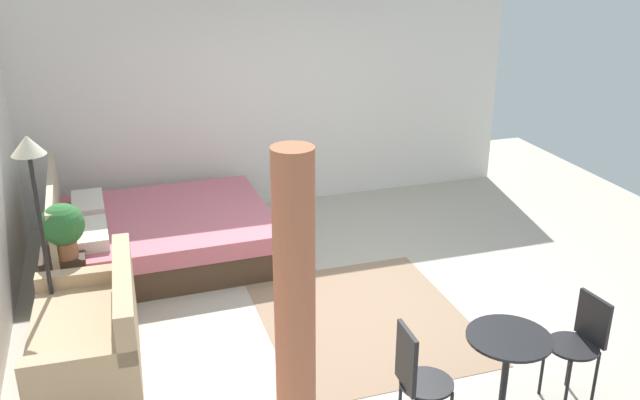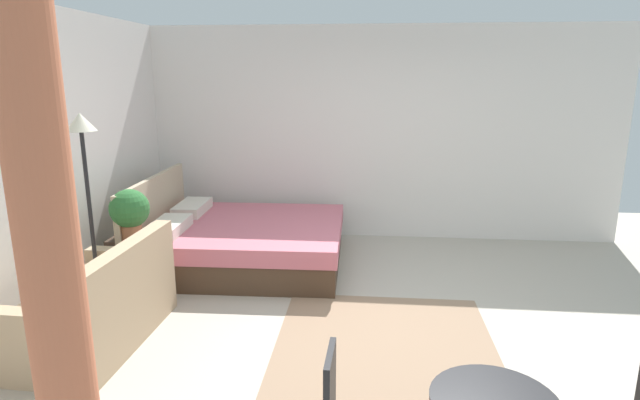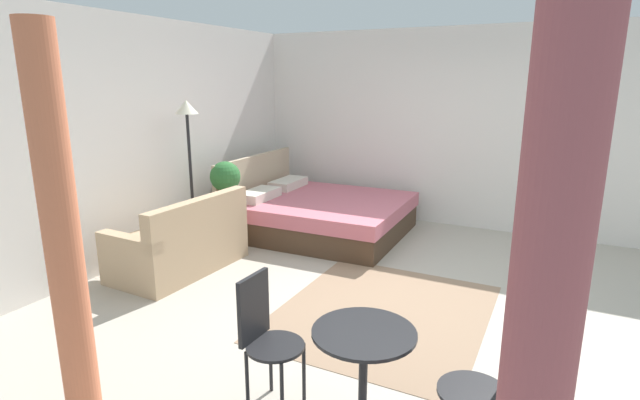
% 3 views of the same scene
% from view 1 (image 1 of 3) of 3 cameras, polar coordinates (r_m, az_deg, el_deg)
% --- Properties ---
extents(ground_plane, '(8.45, 9.07, 0.02)m').
position_cam_1_polar(ground_plane, '(6.60, 2.41, -8.36)').
color(ground_plane, '#B2A899').
extents(wall_right, '(0.12, 6.07, 2.72)m').
position_cam_1_polar(wall_right, '(8.54, -3.79, 8.55)').
color(wall_right, silver).
rests_on(wall_right, ground).
extents(area_rug, '(2.07, 1.76, 0.01)m').
position_cam_1_polar(area_rug, '(6.31, 3.65, -9.75)').
color(area_rug, '#93755B').
rests_on(area_rug, ground).
extents(bed, '(1.91, 2.20, 0.99)m').
position_cam_1_polar(bed, '(7.48, -13.02, -2.77)').
color(bed, '#473323').
rests_on(bed, ground).
extents(couch, '(1.45, 0.84, 0.84)m').
position_cam_1_polar(couch, '(5.80, -18.28, -10.69)').
color(couch, tan).
rests_on(couch, ground).
extents(nightstand, '(0.42, 0.39, 0.53)m').
position_cam_1_polar(nightstand, '(6.81, -20.13, -6.11)').
color(nightstand, '#38281E').
rests_on(nightstand, ground).
extents(potted_plant, '(0.38, 0.38, 0.51)m').
position_cam_1_polar(potted_plant, '(6.49, -20.39, -2.10)').
color(potted_plant, '#935B3D').
rests_on(potted_plant, nightstand).
extents(floor_lamp, '(0.26, 0.26, 1.80)m').
position_cam_1_polar(floor_lamp, '(5.84, -22.49, 1.47)').
color(floor_lamp, black).
rests_on(floor_lamp, ground).
extents(balcony_table, '(0.58, 0.58, 0.70)m').
position_cam_1_polar(balcony_table, '(5.06, 15.05, -12.83)').
color(balcony_table, black).
rests_on(balcony_table, ground).
extents(cafe_chair_near_window, '(0.38, 0.38, 0.88)m').
position_cam_1_polar(cafe_chair_near_window, '(4.77, 7.91, -14.03)').
color(cafe_chair_near_window, black).
rests_on(cafe_chair_near_window, ground).
extents(cafe_chair_near_couch, '(0.41, 0.41, 0.83)m').
position_cam_1_polar(cafe_chair_near_couch, '(5.44, 20.69, -10.55)').
color(cafe_chair_near_couch, black).
rests_on(cafe_chair_near_couch, ground).
extents(curtain_right, '(0.21, 0.21, 2.36)m').
position_cam_1_polar(curtain_right, '(3.65, -2.01, -13.59)').
color(curtain_right, '#D1704C').
rests_on(curtain_right, ground).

